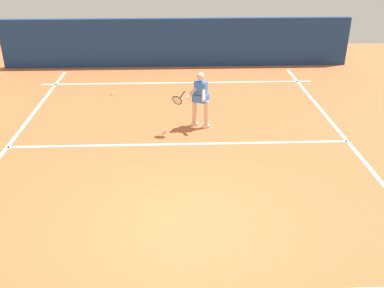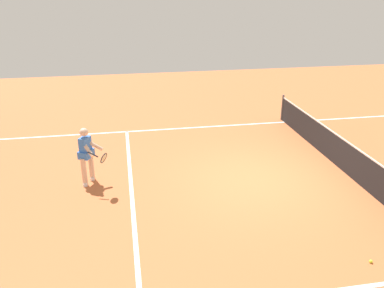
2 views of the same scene
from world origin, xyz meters
TOP-DOWN VIEW (x-y plane):
  - ground_plane at (0.00, 0.00)m, footprint 28.17×28.17m
  - service_line_marking at (0.00, -3.32)m, footprint 8.70×0.10m
  - sideline_left_marking at (-4.35, 0.00)m, footprint 0.10×19.67m
  - court_net at (0.00, 2.67)m, footprint 9.38×0.08m
  - tennis_player at (-0.57, -4.40)m, footprint 1.05×0.81m
  - tennis_ball_mid at (3.77, 1.11)m, footprint 0.07×0.07m

SIDE VIEW (x-z plane):
  - ground_plane at x=0.00m, z-range 0.00..0.00m
  - service_line_marking at x=0.00m, z-range 0.00..0.01m
  - sideline_left_marking at x=-4.35m, z-range 0.00..0.01m
  - tennis_ball_mid at x=3.77m, z-range 0.00..0.07m
  - court_net at x=0.00m, z-range -0.03..0.96m
  - tennis_player at x=-0.57m, z-range 0.07..1.62m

